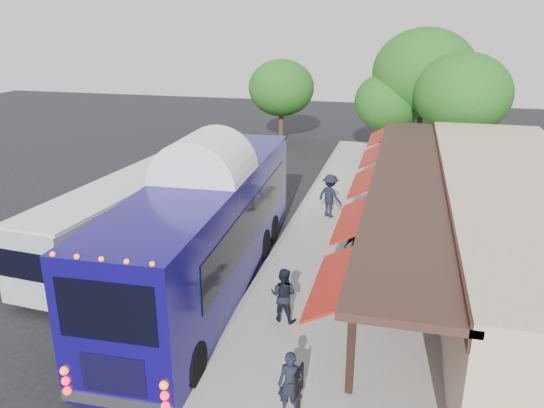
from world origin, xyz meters
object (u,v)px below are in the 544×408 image
Objects in this scene: sign_board at (298,384)px; ped_a at (290,385)px; city_bus at (127,213)px; ped_d at (330,196)px; ped_b at (283,295)px; ped_c at (357,246)px; coach_bus at (207,224)px.

ped_a is at bearing -172.03° from sign_board.
city_bus is 8.71× the size of sign_board.
city_bus reaches higher than ped_d.
ped_a reaches higher than sign_board.
ped_b is 1.07× the size of ped_c.
coach_bus is 6.98m from ped_a.
sign_board is (0.18, 0.00, 0.05)m from ped_a.
ped_c is 8.06m from sign_board.
coach_bus is 5.48m from ped_c.
ped_b is at bearing 115.83° from sign_board.
ped_d is 1.60× the size of sign_board.
coach_bus reaches higher than ped_b.
coach_bus is at bearing 135.10° from sign_board.
ped_b is 0.85× the size of ped_d.
coach_bus is at bearing 7.99° from ped_c.
ped_a is (8.08, -7.56, -0.63)m from city_bus.
city_bus is 11.21m from sign_board.
city_bus is at bearing -16.90° from ped_c.
ped_a is (4.02, -5.55, -1.32)m from coach_bus.
coach_bus is 4.59m from city_bus.
ped_c is at bearing -103.77° from ped_b.
coach_bus reaches higher than ped_a.
ped_b is (7.03, -3.72, -0.58)m from city_bus.
coach_bus reaches higher than sign_board.
ped_c is at bearing 7.64° from city_bus.
coach_bus is 3.65m from ped_b.
ped_c is (0.66, 8.05, -0.01)m from ped_a.
ped_b reaches higher than ped_c.
coach_bus is 6.73× the size of ped_d.
ped_d is at bearing 103.28° from sign_board.
coach_bus reaches higher than city_bus.
ped_d reaches higher than ped_a.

